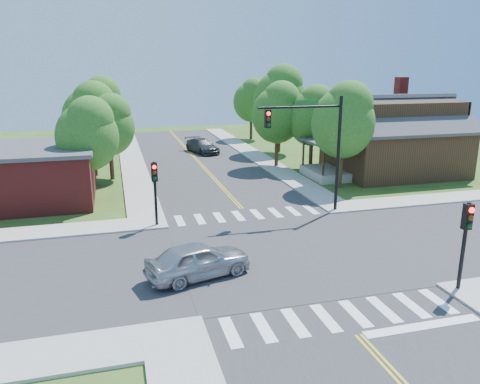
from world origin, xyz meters
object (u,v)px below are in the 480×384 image
object	(u,v)px
signal_pole_nw	(155,182)
car_silver	(198,261)
house_ne	(394,134)
signal_pole_se	(466,230)
car_dgrey	(202,146)
signal_mast_ne	(314,136)

from	to	relation	value
signal_pole_nw	car_silver	distance (m)	7.46
house_ne	signal_pole_nw	bearing A→B (deg)	-157.31
house_ne	car_silver	world-z (taller)	house_ne
signal_pole_se	signal_pole_nw	distance (m)	15.84
signal_pole_nw	car_dgrey	size ratio (longest dim) A/B	0.71
signal_pole_se	car_dgrey	distance (m)	33.61
signal_mast_ne	signal_pole_nw	world-z (taller)	signal_mast_ne
signal_mast_ne	signal_pole_se	xyz separation A→B (m)	(1.69, -11.21, -2.19)
signal_mast_ne	house_ne	distance (m)	14.23
signal_mast_ne	signal_pole_se	world-z (taller)	signal_mast_ne
signal_mast_ne	house_ne	world-z (taller)	signal_mast_ne
house_ne	car_dgrey	size ratio (longest dim) A/B	2.44
car_dgrey	signal_mast_ne	bearing A→B (deg)	-99.83
signal_pole_se	house_ne	bearing A→B (deg)	64.42
signal_pole_nw	car_silver	bearing A→B (deg)	-81.04
signal_mast_ne	signal_pole_se	bearing A→B (deg)	-81.44
signal_mast_ne	signal_pole_nw	size ratio (longest dim) A/B	1.89
signal_mast_ne	car_dgrey	distance (m)	22.60
house_ne	signal_pole_se	bearing A→B (deg)	-115.58
car_dgrey	signal_pole_se	bearing A→B (deg)	-99.27
signal_mast_ne	signal_pole_se	distance (m)	11.55
signal_pole_nw	car_silver	size ratio (longest dim) A/B	0.77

